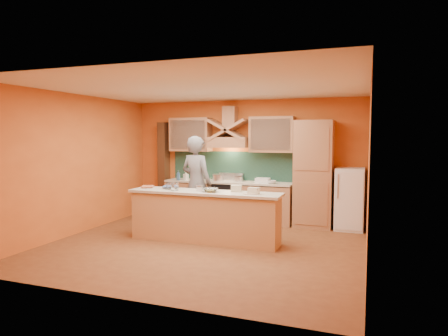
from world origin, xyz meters
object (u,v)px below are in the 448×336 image
(stove, at_px, (228,201))
(mixing_bowl, at_px, (211,190))
(fridge, at_px, (349,199))
(kitchen_scale, at_px, (200,189))
(person, at_px, (196,183))

(stove, height_order, mixing_bowl, mixing_bowl)
(fridge, distance_m, kitchen_scale, 3.24)
(mixing_bowl, bearing_deg, kitchen_scale, 172.75)
(kitchen_scale, bearing_deg, fridge, 19.95)
(person, bearing_deg, stove, -90.82)
(kitchen_scale, bearing_deg, stove, 76.64)
(stove, relative_size, person, 0.46)
(stove, distance_m, person, 1.28)
(fridge, bearing_deg, mixing_bowl, -140.35)
(kitchen_scale, bearing_deg, mixing_bowl, -23.95)
(kitchen_scale, distance_m, mixing_bowl, 0.23)
(fridge, bearing_deg, stove, 180.00)
(stove, bearing_deg, fridge, 0.00)
(mixing_bowl, bearing_deg, stove, 99.93)
(stove, distance_m, fridge, 2.71)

